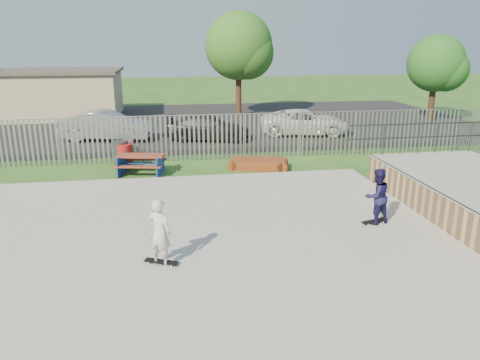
{
  "coord_description": "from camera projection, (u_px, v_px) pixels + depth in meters",
  "views": [
    {
      "loc": [
        0.25,
        -11.1,
        5.05
      ],
      "look_at": [
        2.32,
        2.0,
        1.1
      ],
      "focal_mm": 35.0,
      "sensor_mm": 36.0,
      "label": 1
    }
  ],
  "objects": [
    {
      "name": "quarter_pipe",
      "position": [
        478.0,
        195.0,
        14.16
      ],
      "size": [
        5.5,
        7.05,
        2.19
      ],
      "color": "tan",
      "rests_on": "ground"
    },
    {
      "name": "picnic_table",
      "position": [
        141.0,
        164.0,
        18.43
      ],
      "size": [
        2.07,
        1.82,
        0.77
      ],
      "rotation": [
        0.0,
        0.0,
        -0.19
      ],
      "color": "brown",
      "rests_on": "ground"
    },
    {
      "name": "concrete_slab",
      "position": [
        162.0,
        245.0,
        11.89
      ],
      "size": [
        15.0,
        12.0,
        0.15
      ],
      "primitive_type": "cube",
      "color": "#A4A49F",
      "rests_on": "ground"
    },
    {
      "name": "car_silver",
      "position": [
        106.0,
        126.0,
        24.54
      ],
      "size": [
        4.9,
        2.45,
        1.54
      ],
      "primitive_type": "imported",
      "rotation": [
        0.0,
        0.0,
        1.39
      ],
      "color": "silver",
      "rests_on": "parking_lot"
    },
    {
      "name": "trash_bin_red",
      "position": [
        125.0,
        156.0,
        19.33
      ],
      "size": [
        0.59,
        0.59,
        0.99
      ],
      "primitive_type": "cylinder",
      "color": "maroon",
      "rests_on": "ground"
    },
    {
      "name": "building",
      "position": [
        44.0,
        93.0,
        32.03
      ],
      "size": [
        10.4,
        6.4,
        3.2
      ],
      "color": "#B5A98B",
      "rests_on": "ground"
    },
    {
      "name": "trash_bin_grey",
      "position": [
        121.0,
        154.0,
        19.5
      ],
      "size": [
        0.65,
        0.65,
        1.08
      ],
      "primitive_type": "cylinder",
      "color": "#262628",
      "rests_on": "ground"
    },
    {
      "name": "car_white",
      "position": [
        305.0,
        122.0,
        26.08
      ],
      "size": [
        5.3,
        3.13,
        1.38
      ],
      "primitive_type": "imported",
      "rotation": [
        0.0,
        0.0,
        1.4
      ],
      "color": "white",
      "rests_on": "parking_lot"
    },
    {
      "name": "car_dark",
      "position": [
        209.0,
        128.0,
        24.6
      ],
      "size": [
        4.76,
        2.82,
        1.29
      ],
      "primitive_type": "imported",
      "rotation": [
        0.0,
        0.0,
        1.33
      ],
      "color": "black",
      "rests_on": "parking_lot"
    },
    {
      "name": "skater_navy",
      "position": [
        377.0,
        196.0,
        12.89
      ],
      "size": [
        0.9,
        0.79,
        1.58
      ],
      "primitive_type": "imported",
      "rotation": [
        0.0,
        0.0,
        3.42
      ],
      "color": "#171542",
      "rests_on": "concrete_slab"
    },
    {
      "name": "tree_right",
      "position": [
        436.0,
        64.0,
        29.44
      ],
      "size": [
        3.56,
        3.56,
        5.49
      ],
      "color": "#3F2919",
      "rests_on": "ground"
    },
    {
      "name": "funbox",
      "position": [
        258.0,
        164.0,
        19.21
      ],
      "size": [
        2.25,
        1.56,
        0.41
      ],
      "rotation": [
        0.0,
        0.0,
        -0.29
      ],
      "color": "#652F16",
      "rests_on": "ground"
    },
    {
      "name": "skateboard_b",
      "position": [
        161.0,
        262.0,
        10.69
      ],
      "size": [
        0.81,
        0.51,
        0.08
      ],
      "rotation": [
        0.0,
        0.0,
        -0.42
      ],
      "color": "black",
      "rests_on": "concrete_slab"
    },
    {
      "name": "tree_mid",
      "position": [
        239.0,
        46.0,
        31.48
      ],
      "size": [
        4.56,
        4.56,
        7.04
      ],
      "color": "#462C1C",
      "rests_on": "ground"
    },
    {
      "name": "skateboard_a",
      "position": [
        374.0,
        222.0,
        13.1
      ],
      "size": [
        0.82,
        0.41,
        0.08
      ],
      "rotation": [
        0.0,
        0.0,
        0.28
      ],
      "color": "black",
      "rests_on": "concrete_slab"
    },
    {
      "name": "parking_lot",
      "position": [
        163.0,
        123.0,
        29.9
      ],
      "size": [
        40.0,
        18.0,
        0.02
      ],
      "primitive_type": "cube",
      "color": "black",
      "rests_on": "ground"
    },
    {
      "name": "fence",
      "position": [
        190.0,
        163.0,
        16.12
      ],
      "size": [
        26.04,
        16.02,
        2.0
      ],
      "color": "gray",
      "rests_on": "ground"
    },
    {
      "name": "ground",
      "position": [
        162.0,
        247.0,
        11.91
      ],
      "size": [
        120.0,
        120.0,
        0.0
      ],
      "primitive_type": "plane",
      "color": "#2A541C",
      "rests_on": "ground"
    },
    {
      "name": "skater_white",
      "position": [
        160.0,
        232.0,
        10.47
      ],
      "size": [
        0.69,
        0.64,
        1.58
      ],
      "primitive_type": "imported",
      "rotation": [
        0.0,
        0.0,
        2.54
      ],
      "color": "silver",
      "rests_on": "concrete_slab"
    }
  ]
}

